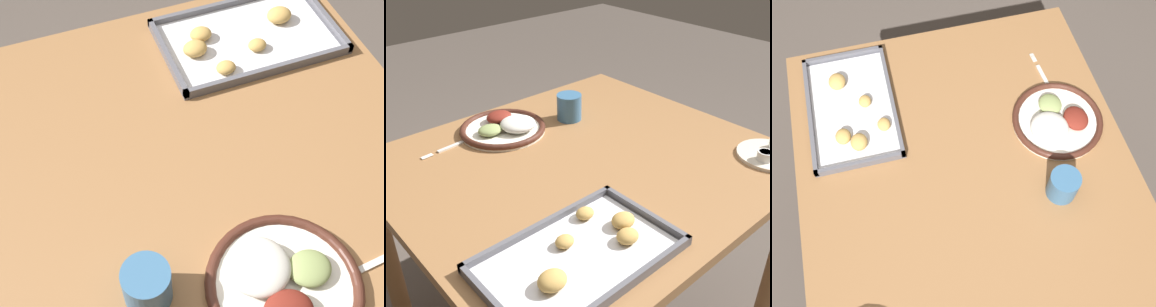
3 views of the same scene
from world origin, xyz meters
TOP-DOWN VIEW (x-y plane):
  - ground_plane at (0.00, 0.00)m, footprint 8.00×8.00m
  - dining_table at (0.00, 0.00)m, footprint 1.06×0.95m
  - dinner_plate at (0.07, -0.30)m, footprint 0.27×0.27m
  - fork at (0.24, -0.32)m, footprint 0.19×0.03m
  - baking_tray at (0.27, 0.29)m, footprint 0.42×0.26m
  - drinking_cup at (-0.14, -0.23)m, footprint 0.08×0.08m

SIDE VIEW (x-z plane):
  - ground_plane at x=0.00m, z-range 0.00..0.00m
  - dining_table at x=0.00m, z-range 0.26..1.00m
  - fork at x=0.24m, z-range 0.74..0.74m
  - baking_tray at x=0.27m, z-range 0.73..0.77m
  - dinner_plate at x=0.07m, z-range 0.73..0.78m
  - drinking_cup at x=-0.14m, z-range 0.74..0.83m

